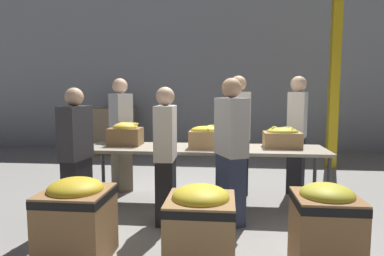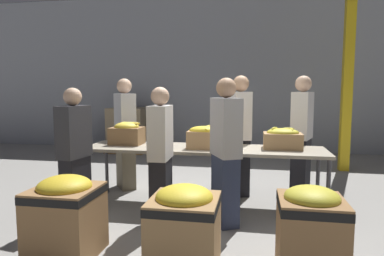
% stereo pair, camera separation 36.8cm
% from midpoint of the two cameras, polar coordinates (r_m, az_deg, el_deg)
% --- Properties ---
extents(ground_plane, '(30.00, 30.00, 0.00)m').
position_cam_midpoint_polar(ground_plane, '(4.75, 4.14, -12.74)').
color(ground_plane, gray).
extents(wall_back, '(16.00, 0.08, 4.00)m').
position_cam_midpoint_polar(wall_back, '(8.95, 7.33, 9.06)').
color(wall_back, '#9399A3').
rests_on(wall_back, ground_plane).
extents(sorting_table, '(3.17, 0.77, 0.79)m').
position_cam_midpoint_polar(sorting_table, '(4.56, 4.21, -3.86)').
color(sorting_table, '#9E937F').
rests_on(sorting_table, ground_plane).
extents(banana_box_0, '(0.44, 0.33, 0.32)m').
position_cam_midpoint_polar(banana_box_0, '(4.85, -8.69, -0.85)').
color(banana_box_0, olive).
rests_on(banana_box_0, sorting_table).
extents(banana_box_1, '(0.44, 0.28, 0.31)m').
position_cam_midpoint_polar(banana_box_1, '(4.45, 4.45, -1.50)').
color(banana_box_1, tan).
rests_on(banana_box_1, sorting_table).
extents(banana_box_2, '(0.48, 0.33, 0.29)m').
position_cam_midpoint_polar(banana_box_2, '(4.63, 17.09, -1.67)').
color(banana_box_2, tan).
rests_on(banana_box_2, sorting_table).
extents(volunteer_0, '(0.38, 0.52, 1.76)m').
position_cam_midpoint_polar(volunteer_0, '(5.36, 19.70, -1.30)').
color(volunteer_0, black).
rests_on(volunteer_0, ground_plane).
extents(volunteer_1, '(0.35, 0.52, 1.77)m').
position_cam_midpoint_polar(volunteer_1, '(5.14, 10.07, -1.31)').
color(volunteer_1, black).
rests_on(volunteer_1, ground_plane).
extents(volunteer_2, '(0.22, 0.43, 1.58)m').
position_cam_midpoint_polar(volunteer_2, '(3.98, -2.61, -4.69)').
color(volunteer_2, black).
rests_on(volunteer_2, ground_plane).
extents(volunteer_3, '(0.46, 0.51, 1.73)m').
position_cam_midpoint_polar(volunteer_3, '(5.44, -9.18, -1.06)').
color(volunteer_3, '#6B604C').
rests_on(volunteer_3, ground_plane).
extents(volunteer_4, '(0.40, 0.51, 1.69)m').
position_cam_midpoint_polar(volunteer_4, '(3.94, 8.29, -4.12)').
color(volunteer_4, '#2D3856').
rests_on(volunteer_4, ground_plane).
extents(volunteer_5, '(0.27, 0.45, 1.58)m').
position_cam_midpoint_polar(volunteer_5, '(4.26, -16.65, -4.27)').
color(volunteer_5, black).
rests_on(volunteer_5, ground_plane).
extents(donation_bin_0, '(0.58, 0.58, 0.76)m').
position_cam_midpoint_polar(donation_bin_0, '(3.41, -17.38, -13.50)').
color(donation_bin_0, olive).
rests_on(donation_bin_0, ground_plane).
extents(donation_bin_1, '(0.59, 0.59, 0.73)m').
position_cam_midpoint_polar(donation_bin_1, '(3.09, 2.25, -15.72)').
color(donation_bin_1, '#A37A4C').
rests_on(donation_bin_1, ground_plane).
extents(donation_bin_2, '(0.52, 0.52, 0.77)m').
position_cam_midpoint_polar(donation_bin_2, '(3.12, 22.53, -15.46)').
color(donation_bin_2, olive).
rests_on(donation_bin_2, ground_plane).
extents(support_pillar, '(0.18, 0.18, 4.00)m').
position_cam_midpoint_polar(support_pillar, '(7.29, 25.92, 9.18)').
color(support_pillar, gold).
rests_on(support_pillar, ground_plane).
extents(pallet_stack_0, '(0.99, 0.99, 1.12)m').
position_cam_midpoint_polar(pallet_stack_0, '(8.87, -9.25, -0.32)').
color(pallet_stack_0, olive).
rests_on(pallet_stack_0, ground_plane).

